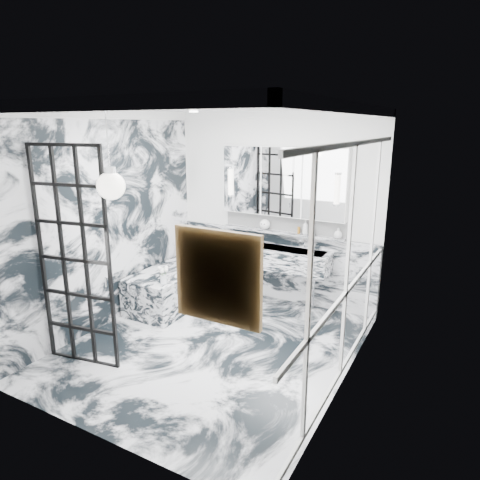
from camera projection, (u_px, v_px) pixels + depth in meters
The scene contains 25 objects.
floor at pixel (212, 346), 5.22m from camera, with size 3.60×3.60×0.00m, color silver.
ceiling at pixel (207, 106), 4.49m from camera, with size 3.60×3.60×0.00m, color white.
wall_back at pixel (275, 209), 6.38m from camera, with size 3.60×3.60×0.00m, color white.
wall_front at pixel (85, 286), 3.33m from camera, with size 3.60×3.60×0.00m, color white.
wall_left at pixel (107, 221), 5.59m from camera, with size 3.60×3.60×0.00m, color white.
wall_right at pixel (350, 255), 4.11m from camera, with size 3.60×3.60×0.00m, color white.
marble_clad_back at pixel (273, 265), 6.58m from camera, with size 3.18×0.05×1.05m, color silver.
marble_clad_left at pixel (108, 225), 5.60m from camera, with size 0.02×3.56×2.68m, color silver.
panel_molding at pixel (348, 265), 4.14m from camera, with size 0.03×3.40×2.30m, color white.
soap_bottle_a at pixel (305, 227), 6.11m from camera, with size 0.08×0.08×0.21m, color #8C5919.
soap_bottle_b at pixel (312, 230), 6.07m from camera, with size 0.07×0.07×0.16m, color #4C4C51.
soap_bottle_c at pixel (338, 233), 5.90m from camera, with size 0.12×0.12×0.15m, color silver.
face_pot at pixel (265, 224), 6.42m from camera, with size 0.16×0.16×0.16m, color white.
amber_bottle at pixel (299, 230), 6.17m from camera, with size 0.04×0.04×0.10m, color #8C5919.
flower_vase at pixel (164, 279), 5.73m from camera, with size 0.09×0.09×0.12m, color silver.
crittall_door at pixel (74, 260), 4.59m from camera, with size 0.88×0.04×2.42m, color black, non-canonical shape.
artwork at pixel (218, 277), 2.74m from camera, with size 0.53×0.05×0.53m, color #D15015.
pendant_light at pixel (111, 186), 3.83m from camera, with size 0.25×0.25×0.25m, color white.
trough_sink at pixel (276, 257), 6.27m from camera, with size 1.60×0.45×0.30m, color silver.
ledge at pixel (282, 233), 6.32m from camera, with size 1.90×0.14×0.04m, color silver.
subway_tile at pixel (283, 223), 6.34m from camera, with size 1.90×0.03×0.23m, color white.
mirror_cabinet at pixel (283, 182), 6.13m from camera, with size 1.90×0.16×1.00m, color white.
sconce_left at pixel (230, 182), 6.44m from camera, with size 0.07×0.07×0.40m, color white.
sconce_right at pixel (337, 189), 5.68m from camera, with size 0.07×0.07×0.40m, color white.
bathtub at pixel (178, 285), 6.45m from camera, with size 0.75×1.65×0.55m, color silver.
Camera 1 is at (2.55, -3.96, 2.61)m, focal length 32.00 mm.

